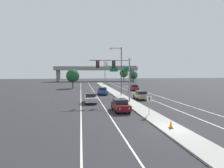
{
  "coord_description": "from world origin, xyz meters",
  "views": [
    {
      "loc": [
        -8.0,
        -16.88,
        5.17
      ],
      "look_at": [
        -3.2,
        14.4,
        3.2
      ],
      "focal_mm": 32.79,
      "sensor_mm": 36.0,
      "label": 1
    }
  ],
  "objects_px": {
    "car_receding_tan": "(141,95)",
    "traffic_cone_median_nose": "(171,124)",
    "tree_far_right_c": "(134,75)",
    "overhead_signal_mast": "(117,70)",
    "median_sign_post": "(149,102)",
    "street_lamp_median": "(120,68)",
    "car_oncoming_darkred": "(120,105)",
    "tree_far_left_b": "(73,76)",
    "car_oncoming_blue": "(102,91)",
    "highway_sign_gantry": "(121,69)",
    "tree_far_right_a": "(124,73)",
    "car_oncoming_silver": "(90,98)",
    "car_receding_red": "(134,87)"
  },
  "relations": [
    {
      "from": "car_oncoming_darkred",
      "to": "car_receding_tan",
      "type": "height_order",
      "value": "same"
    },
    {
      "from": "car_oncoming_blue",
      "to": "traffic_cone_median_nose",
      "type": "height_order",
      "value": "car_oncoming_blue"
    },
    {
      "from": "overhead_signal_mast",
      "to": "traffic_cone_median_nose",
      "type": "relative_size",
      "value": 9.73
    },
    {
      "from": "car_oncoming_darkred",
      "to": "traffic_cone_median_nose",
      "type": "distance_m",
      "value": 9.42
    },
    {
      "from": "car_receding_tan",
      "to": "tree_far_right_c",
      "type": "xyz_separation_m",
      "value": [
        13.3,
        55.38,
        2.57
      ]
    },
    {
      "from": "overhead_signal_mast",
      "to": "car_oncoming_silver",
      "type": "relative_size",
      "value": 1.61
    },
    {
      "from": "highway_sign_gantry",
      "to": "overhead_signal_mast",
      "type": "bearing_deg",
      "value": -101.84
    },
    {
      "from": "overhead_signal_mast",
      "to": "tree_far_right_c",
      "type": "distance_m",
      "value": 61.67
    },
    {
      "from": "median_sign_post",
      "to": "car_receding_tan",
      "type": "xyz_separation_m",
      "value": [
        3.11,
        13.83,
        -0.77
      ]
    },
    {
      "from": "median_sign_post",
      "to": "tree_far_right_c",
      "type": "xyz_separation_m",
      "value": [
        16.41,
        69.21,
        1.81
      ]
    },
    {
      "from": "tree_far_right_a",
      "to": "tree_far_right_c",
      "type": "relative_size",
      "value": 1.19
    },
    {
      "from": "median_sign_post",
      "to": "car_oncoming_blue",
      "type": "relative_size",
      "value": 0.49
    },
    {
      "from": "car_oncoming_silver",
      "to": "traffic_cone_median_nose",
      "type": "bearing_deg",
      "value": -69.23
    },
    {
      "from": "median_sign_post",
      "to": "traffic_cone_median_nose",
      "type": "xyz_separation_m",
      "value": [
        0.03,
        -5.72,
        -1.08
      ]
    },
    {
      "from": "street_lamp_median",
      "to": "car_receding_red",
      "type": "bearing_deg",
      "value": 62.06
    },
    {
      "from": "car_receding_tan",
      "to": "traffic_cone_median_nose",
      "type": "relative_size",
      "value": 6.05
    },
    {
      "from": "tree_far_left_b",
      "to": "tree_far_right_a",
      "type": "relative_size",
      "value": 0.94
    },
    {
      "from": "overhead_signal_mast",
      "to": "car_receding_tan",
      "type": "height_order",
      "value": "overhead_signal_mast"
    },
    {
      "from": "tree_far_right_a",
      "to": "median_sign_post",
      "type": "bearing_deg",
      "value": -100.03
    },
    {
      "from": "median_sign_post",
      "to": "street_lamp_median",
      "type": "xyz_separation_m",
      "value": [
        0.37,
        19.43,
        4.21
      ]
    },
    {
      "from": "street_lamp_median",
      "to": "car_oncoming_silver",
      "type": "bearing_deg",
      "value": -127.72
    },
    {
      "from": "car_receding_tan",
      "to": "car_oncoming_darkred",
      "type": "bearing_deg",
      "value": -119.02
    },
    {
      "from": "highway_sign_gantry",
      "to": "tree_far_right_c",
      "type": "relative_size",
      "value": 2.55
    },
    {
      "from": "overhead_signal_mast",
      "to": "tree_far_right_a",
      "type": "height_order",
      "value": "overhead_signal_mast"
    },
    {
      "from": "car_receding_tan",
      "to": "traffic_cone_median_nose",
      "type": "height_order",
      "value": "car_receding_tan"
    },
    {
      "from": "median_sign_post",
      "to": "tree_far_left_b",
      "type": "height_order",
      "value": "tree_far_left_b"
    },
    {
      "from": "car_oncoming_darkred",
      "to": "overhead_signal_mast",
      "type": "bearing_deg",
      "value": 83.6
    },
    {
      "from": "overhead_signal_mast",
      "to": "median_sign_post",
      "type": "height_order",
      "value": "overhead_signal_mast"
    },
    {
      "from": "overhead_signal_mast",
      "to": "car_receding_red",
      "type": "relative_size",
      "value": 1.6
    },
    {
      "from": "street_lamp_median",
      "to": "tree_far_left_b",
      "type": "height_order",
      "value": "street_lamp_median"
    },
    {
      "from": "car_oncoming_darkred",
      "to": "tree_far_left_b",
      "type": "height_order",
      "value": "tree_far_left_b"
    },
    {
      "from": "street_lamp_median",
      "to": "tree_far_left_b",
      "type": "distance_m",
      "value": 23.7
    },
    {
      "from": "street_lamp_median",
      "to": "tree_far_right_c",
      "type": "xyz_separation_m",
      "value": [
        16.04,
        49.78,
        -2.4
      ]
    },
    {
      "from": "car_receding_tan",
      "to": "tree_far_right_a",
      "type": "bearing_deg",
      "value": 80.51
    },
    {
      "from": "overhead_signal_mast",
      "to": "street_lamp_median",
      "type": "xyz_separation_m",
      "value": [
        2.32,
        9.06,
        0.49
      ]
    },
    {
      "from": "car_oncoming_blue",
      "to": "highway_sign_gantry",
      "type": "xyz_separation_m",
      "value": [
        11.44,
        37.24,
        5.34
      ]
    },
    {
      "from": "car_oncoming_silver",
      "to": "tree_far_right_a",
      "type": "relative_size",
      "value": 0.72
    },
    {
      "from": "tree_far_left_b",
      "to": "tree_far_right_c",
      "type": "distance_m",
      "value": 39.1
    },
    {
      "from": "car_oncoming_darkred",
      "to": "tree_far_right_c",
      "type": "relative_size",
      "value": 0.87
    },
    {
      "from": "car_oncoming_silver",
      "to": "median_sign_post",
      "type": "bearing_deg",
      "value": -60.05
    },
    {
      "from": "street_lamp_median",
      "to": "car_oncoming_darkred",
      "type": "height_order",
      "value": "street_lamp_median"
    },
    {
      "from": "overhead_signal_mast",
      "to": "car_oncoming_silver",
      "type": "bearing_deg",
      "value": 173.47
    },
    {
      "from": "overhead_signal_mast",
      "to": "highway_sign_gantry",
      "type": "bearing_deg",
      "value": 78.16
    },
    {
      "from": "street_lamp_median",
      "to": "tree_far_left_b",
      "type": "relative_size",
      "value": 1.72
    },
    {
      "from": "highway_sign_gantry",
      "to": "tree_far_left_b",
      "type": "xyz_separation_m",
      "value": [
        -18.58,
        -19.16,
        -2.38
      ]
    },
    {
      "from": "median_sign_post",
      "to": "car_receding_red",
      "type": "relative_size",
      "value": 0.49
    },
    {
      "from": "car_oncoming_silver",
      "to": "tree_far_right_a",
      "type": "xyz_separation_m",
      "value": [
        20.98,
        72.4,
        3.22
      ]
    },
    {
      "from": "traffic_cone_median_nose",
      "to": "car_oncoming_blue",
      "type": "bearing_deg",
      "value": 96.23
    },
    {
      "from": "car_oncoming_silver",
      "to": "car_receding_red",
      "type": "relative_size",
      "value": 0.99
    },
    {
      "from": "car_oncoming_silver",
      "to": "car_receding_tan",
      "type": "distance_m",
      "value": 9.83
    }
  ]
}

